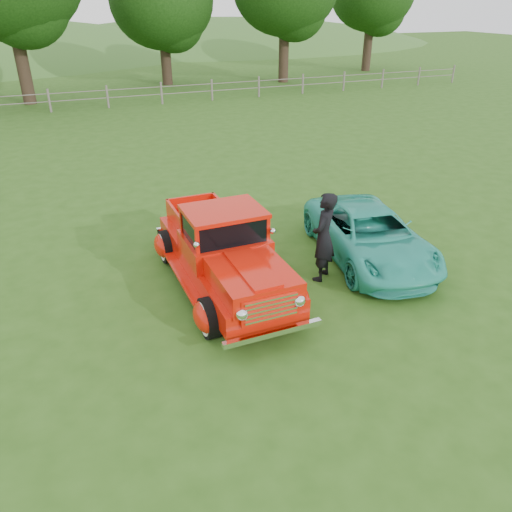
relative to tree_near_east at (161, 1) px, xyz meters
name	(u,v)px	position (x,y,z in m)	size (l,w,h in m)	color
ground	(269,317)	(-5.00, -29.00, -5.25)	(140.00, 140.00, 0.00)	#295015
distant_hills	(35,92)	(-9.08, 30.46, -9.80)	(116.00, 60.00, 18.00)	#316123
fence_line	(107,97)	(-5.00, -7.00, -4.64)	(48.00, 0.12, 1.20)	#6C625B
tree_near_east	(161,1)	(0.00, 0.00, 0.00)	(6.80, 6.80, 8.33)	#322119
red_pickup	(224,253)	(-5.41, -27.59, -4.45)	(2.25, 5.00, 1.78)	black
teal_sedan	(370,235)	(-1.89, -27.65, -4.65)	(1.98, 4.29, 1.19)	#2CB19A
man	(324,237)	(-3.34, -28.03, -4.27)	(0.71, 0.47, 1.95)	black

